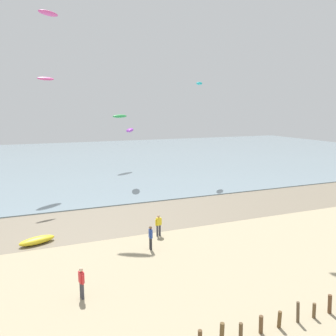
{
  "coord_description": "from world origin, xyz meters",
  "views": [
    {
      "loc": [
        -4.16,
        -5.96,
        9.89
      ],
      "look_at": [
        3.51,
        12.6,
        6.44
      ],
      "focal_mm": 37.19,
      "sensor_mm": 36.0,
      "label": 1
    }
  ],
  "objects_px": {
    "grounded_kite": "(37,240)",
    "kite_aloft_8": "(199,83)",
    "person_nearest_camera": "(151,237)",
    "kite_aloft_9": "(120,116)",
    "kite_aloft_5": "(48,13)",
    "kite_aloft_1": "(130,130)",
    "person_mid_beach": "(82,282)",
    "kite_aloft_6": "(46,79)",
    "person_left_flank": "(159,225)"
  },
  "relations": [
    {
      "from": "kite_aloft_9",
      "to": "kite_aloft_6",
      "type": "bearing_deg",
      "value": 18.19
    },
    {
      "from": "kite_aloft_8",
      "to": "kite_aloft_9",
      "type": "bearing_deg",
      "value": -109.96
    },
    {
      "from": "kite_aloft_1",
      "to": "kite_aloft_6",
      "type": "xyz_separation_m",
      "value": [
        -10.08,
        -3.62,
        5.82
      ]
    },
    {
      "from": "grounded_kite",
      "to": "kite_aloft_9",
      "type": "xyz_separation_m",
      "value": [
        14.16,
        29.34,
        8.37
      ]
    },
    {
      "from": "kite_aloft_5",
      "to": "kite_aloft_9",
      "type": "xyz_separation_m",
      "value": [
        10.71,
        6.41,
        -13.21
      ]
    },
    {
      "from": "grounded_kite",
      "to": "kite_aloft_9",
      "type": "bearing_deg",
      "value": 44.98
    },
    {
      "from": "kite_aloft_5",
      "to": "kite_aloft_6",
      "type": "relative_size",
      "value": 1.7
    },
    {
      "from": "person_left_flank",
      "to": "kite_aloft_9",
      "type": "height_order",
      "value": "kite_aloft_9"
    },
    {
      "from": "kite_aloft_5",
      "to": "kite_aloft_6",
      "type": "xyz_separation_m",
      "value": [
        -1.38,
        -9.72,
        -8.88
      ]
    },
    {
      "from": "kite_aloft_8",
      "to": "kite_aloft_9",
      "type": "relative_size",
      "value": 0.69
    },
    {
      "from": "person_nearest_camera",
      "to": "kite_aloft_1",
      "type": "bearing_deg",
      "value": 77.32
    },
    {
      "from": "grounded_kite",
      "to": "kite_aloft_8",
      "type": "distance_m",
      "value": 30.55
    },
    {
      "from": "person_mid_beach",
      "to": "kite_aloft_6",
      "type": "relative_size",
      "value": 0.94
    },
    {
      "from": "grounded_kite",
      "to": "kite_aloft_6",
      "type": "bearing_deg",
      "value": 61.83
    },
    {
      "from": "person_nearest_camera",
      "to": "person_mid_beach",
      "type": "height_order",
      "value": "same"
    },
    {
      "from": "grounded_kite",
      "to": "kite_aloft_5",
      "type": "relative_size",
      "value": 0.85
    },
    {
      "from": "kite_aloft_6",
      "to": "kite_aloft_8",
      "type": "xyz_separation_m",
      "value": [
        19.93,
        3.55,
        0.26
      ]
    },
    {
      "from": "kite_aloft_1",
      "to": "kite_aloft_9",
      "type": "bearing_deg",
      "value": -169.84
    },
    {
      "from": "person_mid_beach",
      "to": "person_left_flank",
      "type": "xyz_separation_m",
      "value": [
        6.99,
        6.96,
        0.0
      ]
    },
    {
      "from": "person_mid_beach",
      "to": "kite_aloft_6",
      "type": "height_order",
      "value": "kite_aloft_6"
    },
    {
      "from": "kite_aloft_5",
      "to": "person_nearest_camera",
      "type": "bearing_deg",
      "value": 61.64
    },
    {
      "from": "person_left_flank",
      "to": "grounded_kite",
      "type": "bearing_deg",
      "value": 167.86
    },
    {
      "from": "person_mid_beach",
      "to": "kite_aloft_5",
      "type": "relative_size",
      "value": 0.55
    },
    {
      "from": "kite_aloft_6",
      "to": "kite_aloft_8",
      "type": "bearing_deg",
      "value": 169.32
    },
    {
      "from": "person_left_flank",
      "to": "kite_aloft_6",
      "type": "bearing_deg",
      "value": 114.28
    },
    {
      "from": "kite_aloft_5",
      "to": "kite_aloft_8",
      "type": "bearing_deg",
      "value": 124.91
    },
    {
      "from": "person_nearest_camera",
      "to": "person_left_flank",
      "type": "xyz_separation_m",
      "value": [
        1.47,
        2.26,
        0.0
      ]
    },
    {
      "from": "person_mid_beach",
      "to": "kite_aloft_8",
      "type": "height_order",
      "value": "kite_aloft_8"
    },
    {
      "from": "person_nearest_camera",
      "to": "kite_aloft_9",
      "type": "relative_size",
      "value": 0.52
    },
    {
      "from": "person_left_flank",
      "to": "grounded_kite",
      "type": "distance_m",
      "value": 9.12
    },
    {
      "from": "person_mid_beach",
      "to": "kite_aloft_9",
      "type": "height_order",
      "value": "kite_aloft_9"
    },
    {
      "from": "kite_aloft_6",
      "to": "kite_aloft_5",
      "type": "bearing_deg",
      "value": -118.84
    },
    {
      "from": "grounded_kite",
      "to": "kite_aloft_8",
      "type": "relative_size",
      "value": 1.16
    },
    {
      "from": "kite_aloft_1",
      "to": "kite_aloft_5",
      "type": "relative_size",
      "value": 0.95
    },
    {
      "from": "person_mid_beach",
      "to": "kite_aloft_6",
      "type": "xyz_separation_m",
      "value": [
        0.16,
        22.09,
        12.04
      ]
    },
    {
      "from": "person_left_flank",
      "to": "grounded_kite",
      "type": "relative_size",
      "value": 0.65
    },
    {
      "from": "grounded_kite",
      "to": "person_left_flank",
      "type": "bearing_deg",
      "value": -31.4
    },
    {
      "from": "kite_aloft_8",
      "to": "kite_aloft_9",
      "type": "distance_m",
      "value": 15.52
    },
    {
      "from": "grounded_kite",
      "to": "kite_aloft_5",
      "type": "height_order",
      "value": "kite_aloft_5"
    },
    {
      "from": "grounded_kite",
      "to": "kite_aloft_9",
      "type": "distance_m",
      "value": 33.64
    },
    {
      "from": "person_nearest_camera",
      "to": "kite_aloft_9",
      "type": "distance_m",
      "value": 35.04
    },
    {
      "from": "person_nearest_camera",
      "to": "kite_aloft_6",
      "type": "bearing_deg",
      "value": 107.12
    },
    {
      "from": "person_mid_beach",
      "to": "kite_aloft_5",
      "type": "xyz_separation_m",
      "value": [
        1.54,
        31.8,
        20.93
      ]
    },
    {
      "from": "grounded_kite",
      "to": "kite_aloft_5",
      "type": "xyz_separation_m",
      "value": [
        3.45,
        22.93,
        21.58
      ]
    },
    {
      "from": "person_mid_beach",
      "to": "kite_aloft_9",
      "type": "xyz_separation_m",
      "value": [
        12.25,
        38.21,
        7.72
      ]
    },
    {
      "from": "person_left_flank",
      "to": "person_mid_beach",
      "type": "bearing_deg",
      "value": -135.13
    },
    {
      "from": "person_left_flank",
      "to": "kite_aloft_8",
      "type": "relative_size",
      "value": 0.75
    },
    {
      "from": "person_mid_beach",
      "to": "person_left_flank",
      "type": "height_order",
      "value": "same"
    },
    {
      "from": "kite_aloft_1",
      "to": "kite_aloft_5",
      "type": "height_order",
      "value": "kite_aloft_5"
    },
    {
      "from": "kite_aloft_8",
      "to": "person_left_flank",
      "type": "bearing_deg",
      "value": 3.02
    }
  ]
}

